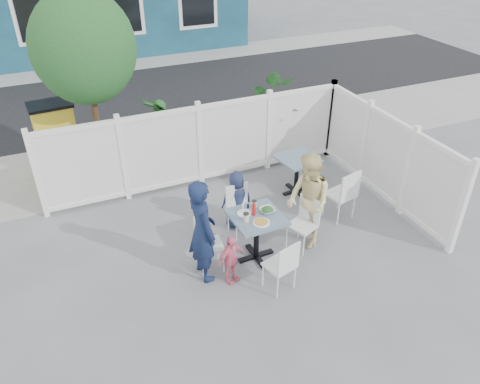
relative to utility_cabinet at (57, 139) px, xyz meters
name	(u,v)px	position (x,y,z in m)	size (l,w,h in m)	color
ground	(247,255)	(2.35, -4.00, -0.70)	(80.00, 80.00, 0.00)	slate
near_sidewalk	(176,152)	(2.35, -0.20, -0.69)	(24.00, 2.60, 0.01)	gray
street	(138,96)	(2.35, 3.50, -0.69)	(24.00, 5.00, 0.01)	black
far_sidewalk	(116,65)	(2.35, 6.60, -0.69)	(24.00, 1.60, 0.01)	gray
fence_back	(200,146)	(2.45, -1.60, 0.09)	(5.86, 0.08, 1.60)	white
fence_right	(385,159)	(5.35, -3.40, 0.09)	(0.08, 3.66, 1.60)	white
tree	(84,48)	(0.75, -0.70, 1.89)	(1.80, 1.62, 3.59)	#382316
utility_cabinet	(57,139)	(0.00, 0.00, 0.00)	(0.75, 0.54, 1.39)	gold
potted_shrub_a	(162,135)	(1.91, -0.90, 0.11)	(0.91, 0.91, 1.62)	#154723
potted_shrub_b	(266,119)	(4.13, -1.00, 0.10)	(1.43, 1.24, 1.59)	#154723
main_table	(257,226)	(2.46, -4.09, -0.08)	(0.77, 0.77, 0.79)	#455C75
spare_table	(297,166)	(3.98, -2.66, -0.13)	(0.78, 0.78, 0.73)	#455C75
chair_left	(205,242)	(1.66, -4.02, -0.20)	(0.41, 0.42, 0.86)	white
chair_right	(305,219)	(3.31, -4.11, -0.20)	(0.50, 0.51, 0.86)	white
chair_back	(239,206)	(2.50, -3.35, -0.20)	(0.40, 0.39, 0.86)	white
chair_near	(283,263)	(2.50, -4.89, -0.20)	(0.47, 0.46, 0.85)	white
chair_spare	(344,192)	(4.27, -3.76, -0.14)	(0.52, 0.50, 0.97)	white
man	(202,231)	(1.59, -4.13, 0.12)	(0.59, 0.39, 1.63)	#131E40
woman	(308,201)	(3.37, -4.05, 0.09)	(0.77, 0.60, 1.58)	gold
boy	(237,199)	(2.53, -3.18, -0.18)	(0.50, 0.33, 1.03)	#1D2647
toddler	(231,260)	(1.91, -4.42, -0.30)	(0.47, 0.20, 0.80)	pink
plate_main	(261,223)	(2.45, -4.28, 0.10)	(0.25, 0.25, 0.02)	white
plate_side	(244,213)	(2.31, -3.96, 0.10)	(0.21, 0.21, 0.01)	white
salad_bowl	(267,210)	(2.65, -4.06, 0.12)	(0.22, 0.22, 0.05)	white
coffee_cup_a	(246,218)	(2.26, -4.15, 0.16)	(0.08, 0.08, 0.13)	beige
coffee_cup_b	(254,204)	(2.52, -3.87, 0.15)	(0.07, 0.07, 0.11)	beige
ketchup_bottle	(254,210)	(2.44, -4.05, 0.19)	(0.06, 0.06, 0.19)	red
salt_shaker	(243,206)	(2.36, -3.82, 0.13)	(0.03, 0.03, 0.08)	white
pepper_shaker	(248,206)	(2.43, -3.85, 0.13)	(0.03, 0.03, 0.07)	black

